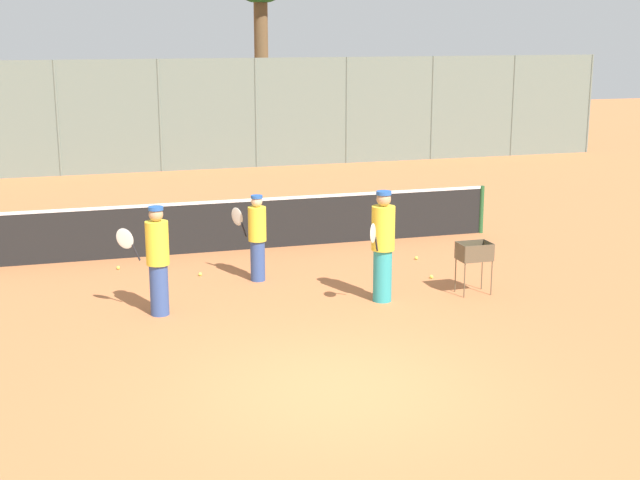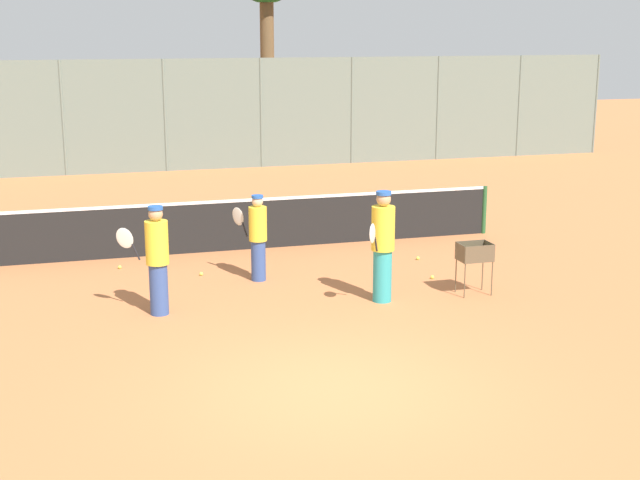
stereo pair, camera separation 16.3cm
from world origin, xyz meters
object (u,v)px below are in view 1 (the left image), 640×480
object	(u,v)px
tennis_net	(226,224)
player_white_outfit	(157,259)
ball_cart	(474,255)
parked_car	(270,135)
player_red_cap	(257,236)
player_yellow_shirt	(383,245)

from	to	relation	value
tennis_net	player_white_outfit	size ratio (longest dim) A/B	6.58
player_white_outfit	ball_cart	bearing A→B (deg)	-155.75
parked_car	player_white_outfit	bearing A→B (deg)	-109.11
player_white_outfit	tennis_net	bearing A→B (deg)	-87.24
player_white_outfit	player_red_cap	size ratio (longest dim) A/B	1.12
ball_cart	parked_car	bearing A→B (deg)	87.44
player_yellow_shirt	parked_car	xyz separation A→B (m)	(2.48, 18.12, -0.31)
player_red_cap	player_white_outfit	bearing A→B (deg)	94.88
tennis_net	parked_car	bearing A→B (deg)	72.79
tennis_net	parked_car	distance (m)	14.60
player_yellow_shirt	parked_car	size ratio (longest dim) A/B	0.45
player_red_cap	ball_cart	distance (m)	3.89
tennis_net	ball_cart	xyz separation A→B (m)	(3.51, -4.22, 0.12)
tennis_net	player_white_outfit	bearing A→B (deg)	-115.66
tennis_net	ball_cart	world-z (taller)	tennis_net
player_red_cap	player_yellow_shirt	xyz separation A→B (m)	(1.73, -1.84, 0.15)
tennis_net	player_red_cap	xyz separation A→B (m)	(0.11, -2.33, 0.26)
player_yellow_shirt	player_red_cap	bearing A→B (deg)	-99.08
player_white_outfit	parked_car	world-z (taller)	player_white_outfit
player_red_cap	player_yellow_shirt	distance (m)	2.53
player_white_outfit	parked_car	bearing A→B (deg)	-80.69
player_white_outfit	player_yellow_shirt	xyz separation A→B (m)	(3.68, -0.35, 0.06)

